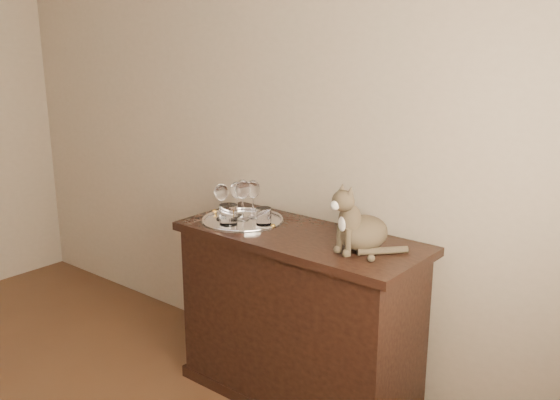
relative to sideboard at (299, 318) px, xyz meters
The scene contains 10 objects.
wall_back 1.15m from the sideboard, 152.68° to the left, with size 4.00×0.10×2.70m, color tan.
sideboard is the anchor object (origin of this frame).
tray 0.54m from the sideboard, behind, with size 0.40×0.40×0.01m, color white.
wine_glass_a 0.66m from the sideboard, behind, with size 0.07×0.07×0.18m, color white, non-canonical shape.
wine_glass_b 0.62m from the sideboard, behind, with size 0.07×0.07×0.19m, color silver, non-canonical shape.
wine_glass_c 0.68m from the sideboard, 169.69° to the right, with size 0.07×0.07×0.18m, color white, non-canonical shape.
wine_glass_d 0.64m from the sideboard, behind, with size 0.08×0.08×0.20m, color silver, non-canonical shape.
tumbler_b 0.60m from the sideboard, 160.20° to the right, with size 0.09×0.09×0.10m, color silver.
tumbler_c 0.52m from the sideboard, behind, with size 0.07×0.07×0.08m, color white.
cat 0.66m from the sideboard, ahead, with size 0.30×0.28×0.30m, color brown, non-canonical shape.
Camera 1 is at (2.26, -0.24, 1.76)m, focal length 40.00 mm.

